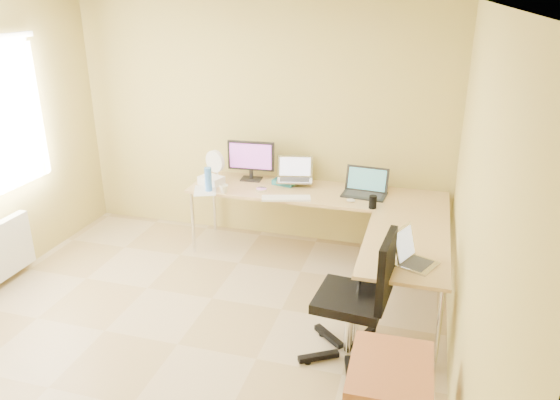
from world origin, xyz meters
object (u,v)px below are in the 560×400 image
(desk_return, at_px, (403,283))
(water_bottle, at_px, (208,180))
(laptop_center, at_px, (295,170))
(office_chair, at_px, (350,301))
(mug, at_px, (224,189))
(desk_fan, at_px, (217,166))
(laptop_return, at_px, (417,252))
(desk_main, at_px, (315,224))
(keyboard, at_px, (286,198))
(laptop_black, at_px, (365,183))
(monitor, at_px, (251,161))

(desk_return, xyz_separation_m, water_bottle, (-2.05, 0.70, 0.49))
(laptop_center, relative_size, office_chair, 0.35)
(mug, distance_m, desk_fan, 0.45)
(desk_return, bearing_deg, mug, 159.49)
(mug, xyz_separation_m, laptop_return, (1.97, -1.05, 0.07))
(desk_fan, bearing_deg, desk_main, 18.33)
(keyboard, distance_m, mug, 0.66)
(desk_return, xyz_separation_m, laptop_return, (0.09, -0.34, 0.48))
(laptop_black, distance_m, mug, 1.43)
(keyboard, xyz_separation_m, water_bottle, (-0.83, 0.00, 0.12))
(laptop_return, bearing_deg, laptop_center, 66.16)
(desk_return, xyz_separation_m, monitor, (-1.74, 1.17, 0.58))
(desk_main, bearing_deg, desk_return, -45.73)
(laptop_black, distance_m, office_chair, 1.69)
(desk_main, height_order, office_chair, office_chair)
(desk_main, bearing_deg, office_chair, -69.03)
(desk_return, distance_m, office_chair, 0.73)
(desk_main, relative_size, laptop_black, 6.09)
(laptop_black, bearing_deg, water_bottle, -163.77)
(desk_return, relative_size, keyboard, 2.68)
(water_bottle, height_order, laptop_return, water_bottle)
(mug, height_order, desk_fan, desk_fan)
(monitor, distance_m, desk_fan, 0.38)
(desk_main, xyz_separation_m, desk_fan, (-1.13, 0.07, 0.52))
(desk_main, bearing_deg, laptop_center, 154.29)
(desk_return, distance_m, laptop_black, 1.23)
(office_chair, bearing_deg, laptop_black, 99.59)
(monitor, distance_m, laptop_return, 2.37)
(mug, bearing_deg, laptop_black, 12.78)
(keyboard, relative_size, laptop_return, 1.46)
(desk_return, relative_size, desk_fan, 4.20)
(desk_main, relative_size, mug, 28.53)
(laptop_return, bearing_deg, monitor, 74.53)
(desk_fan, relative_size, office_chair, 0.29)
(desk_fan, height_order, laptop_return, desk_fan)
(desk_return, height_order, monitor, monitor)
(keyboard, distance_m, office_chair, 1.60)
(desk_fan, bearing_deg, keyboard, -0.68)
(keyboard, bearing_deg, laptop_return, -54.99)
(desk_return, relative_size, laptop_black, 2.99)
(desk_return, bearing_deg, desk_fan, 152.91)
(desk_return, distance_m, water_bottle, 2.22)
(laptop_black, height_order, desk_fan, desk_fan)
(desk_return, distance_m, mug, 2.05)
(desk_main, relative_size, office_chair, 2.45)
(water_bottle, bearing_deg, desk_main, 15.52)
(desk_fan, relative_size, laptop_return, 0.93)
(monitor, height_order, office_chair, monitor)
(desk_return, height_order, laptop_center, laptop_center)
(laptop_return, bearing_deg, mug, 86.09)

